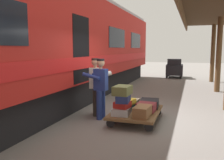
# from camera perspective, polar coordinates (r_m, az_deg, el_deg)

# --- Properties ---
(ground_plane) EXTENTS (60.00, 60.00, 0.00)m
(ground_plane) POSITION_cam_1_polar(r_m,az_deg,el_deg) (7.09, 6.05, -8.83)
(ground_plane) COLOR slate
(train_car) EXTENTS (3.02, 20.81, 4.00)m
(train_car) POSITION_cam_1_polar(r_m,az_deg,el_deg) (8.15, -16.85, 7.67)
(train_car) COLOR #B21E19
(train_car) RESTS_ON ground_plane
(luggage_cart) EXTENTS (1.22, 1.87, 0.29)m
(luggage_cart) POSITION_cam_1_polar(r_m,az_deg,el_deg) (6.72, 5.72, -7.57)
(luggage_cart) COLOR brown
(luggage_cart) RESTS_ON ground_plane
(suitcase_cream_canvas) EXTENTS (0.44, 0.53, 0.20)m
(suitcase_cream_canvas) POSITION_cam_1_polar(r_m,az_deg,el_deg) (7.23, 4.52, -5.33)
(suitcase_cream_canvas) COLOR beige
(suitcase_cream_canvas) RESTS_ON luggage_cart
(suitcase_black_hardshell) EXTENTS (0.55, 0.63, 0.23)m
(suitcase_black_hardshell) POSITION_cam_1_polar(r_m,az_deg,el_deg) (7.12, 8.83, -5.47)
(suitcase_black_hardshell) COLOR black
(suitcase_black_hardshell) RESTS_ON luggage_cart
(suitcase_teal_softside) EXTENTS (0.42, 0.50, 0.16)m
(suitcase_teal_softside) POSITION_cam_1_polar(r_m,az_deg,el_deg) (6.75, 3.45, -6.38)
(suitcase_teal_softside) COLOR #1E666B
(suitcase_teal_softside) RESTS_ON luggage_cart
(suitcase_maroon_trunk) EXTENTS (0.50, 0.48, 0.23)m
(suitcase_maroon_trunk) POSITION_cam_1_polar(r_m,az_deg,el_deg) (6.63, 8.07, -6.39)
(suitcase_maroon_trunk) COLOR maroon
(suitcase_maroon_trunk) RESTS_ON luggage_cart
(suitcase_brown_leather) EXTENTS (0.40, 0.63, 0.26)m
(suitcase_brown_leather) POSITION_cam_1_polar(r_m,az_deg,el_deg) (6.13, 7.19, -7.36)
(suitcase_brown_leather) COLOR brown
(suitcase_brown_leather) RESTS_ON luggage_cart
(suitcase_gray_aluminum) EXTENTS (0.47, 0.56, 0.18)m
(suitcase_gray_aluminum) POSITION_cam_1_polar(r_m,az_deg,el_deg) (6.27, 2.21, -7.36)
(suitcase_gray_aluminum) COLOR #9EA0A5
(suitcase_gray_aluminum) RESTS_ON luggage_cart
(suitcase_red_plastic) EXTENTS (0.42, 0.45, 0.16)m
(suitcase_red_plastic) POSITION_cam_1_polar(r_m,az_deg,el_deg) (6.23, 2.49, -5.83)
(suitcase_red_plastic) COLOR #AD231E
(suitcase_red_plastic) RESTS_ON suitcase_gray_aluminum
(suitcase_navy_fabric) EXTENTS (0.37, 0.58, 0.18)m
(suitcase_navy_fabric) POSITION_cam_1_polar(r_m,az_deg,el_deg) (6.15, 2.70, -4.37)
(suitcase_navy_fabric) COLOR navy
(suitcase_navy_fabric) RESTS_ON suitcase_red_plastic
(suitcase_yellow_case) EXTENTS (0.47, 0.54, 0.14)m
(suitcase_yellow_case) POSITION_cam_1_polar(r_m,az_deg,el_deg) (6.72, 3.49, -5.11)
(suitcase_yellow_case) COLOR gold
(suitcase_yellow_case) RESTS_ON suitcase_teal_softside
(suitcase_olive_duffel) EXTENTS (0.41, 0.57, 0.23)m
(suitcase_olive_duffel) POSITION_cam_1_polar(r_m,az_deg,el_deg) (6.14, 2.49, -2.44)
(suitcase_olive_duffel) COLOR brown
(suitcase_olive_duffel) RESTS_ON suitcase_navy_fabric
(porter_in_overalls) EXTENTS (0.69, 0.47, 1.70)m
(porter_in_overalls) POSITION_cam_1_polar(r_m,az_deg,el_deg) (6.78, -2.82, -1.54)
(porter_in_overalls) COLOR navy
(porter_in_overalls) RESTS_ON ground_plane
(porter_by_door) EXTENTS (0.74, 0.58, 1.70)m
(porter_by_door) POSITION_cam_1_polar(r_m,az_deg,el_deg) (7.13, -3.79, -1.10)
(porter_by_door) COLOR #332D28
(porter_by_door) RESTS_ON ground_plane
(baggage_tug) EXTENTS (1.17, 1.74, 1.30)m
(baggage_tug) POSITION_cam_1_polar(r_m,az_deg,el_deg) (17.24, 14.56, 2.64)
(baggage_tug) COLOR black
(baggage_tug) RESTS_ON ground_plane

